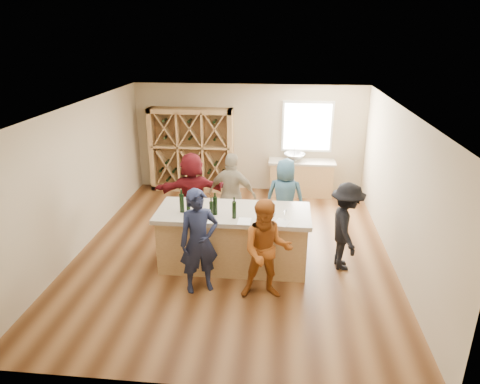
# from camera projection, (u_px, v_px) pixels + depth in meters

# --- Properties ---
(floor) EXTENTS (6.00, 7.00, 0.10)m
(floor) POSITION_uv_depth(u_px,v_px,m) (234.00, 252.00, 8.50)
(floor) COLOR brown
(floor) RESTS_ON ground
(ceiling) EXTENTS (6.00, 7.00, 0.10)m
(ceiling) POSITION_uv_depth(u_px,v_px,m) (233.00, 105.00, 7.47)
(ceiling) COLOR white
(ceiling) RESTS_ON ground
(wall_back) EXTENTS (6.00, 0.10, 2.80)m
(wall_back) POSITION_uv_depth(u_px,v_px,m) (249.00, 138.00, 11.28)
(wall_back) COLOR tan
(wall_back) RESTS_ON ground
(wall_front) EXTENTS (6.00, 0.10, 2.80)m
(wall_front) POSITION_uv_depth(u_px,v_px,m) (196.00, 292.00, 4.69)
(wall_front) COLOR tan
(wall_front) RESTS_ON ground
(wall_left) EXTENTS (0.10, 7.00, 2.80)m
(wall_left) POSITION_uv_depth(u_px,v_px,m) (77.00, 178.00, 8.28)
(wall_left) COLOR tan
(wall_left) RESTS_ON ground
(wall_right) EXTENTS (0.10, 7.00, 2.80)m
(wall_right) POSITION_uv_depth(u_px,v_px,m) (402.00, 189.00, 7.70)
(wall_right) COLOR tan
(wall_right) RESTS_ON ground
(window_frame) EXTENTS (1.30, 0.06, 1.30)m
(window_frame) POSITION_uv_depth(u_px,v_px,m) (307.00, 127.00, 10.94)
(window_frame) COLOR white
(window_frame) RESTS_ON wall_back
(window_pane) EXTENTS (1.18, 0.01, 1.18)m
(window_pane) POSITION_uv_depth(u_px,v_px,m) (307.00, 127.00, 10.91)
(window_pane) COLOR white
(window_pane) RESTS_ON wall_back
(wine_rack) EXTENTS (2.20, 0.45, 2.20)m
(wine_rack) POSITION_uv_depth(u_px,v_px,m) (192.00, 150.00, 11.27)
(wine_rack) COLOR tan
(wine_rack) RESTS_ON floor
(back_counter_base) EXTENTS (1.60, 0.58, 0.86)m
(back_counter_base) POSITION_uv_depth(u_px,v_px,m) (301.00, 179.00, 11.17)
(back_counter_base) COLOR tan
(back_counter_base) RESTS_ON floor
(back_counter_top) EXTENTS (1.70, 0.62, 0.06)m
(back_counter_top) POSITION_uv_depth(u_px,v_px,m) (302.00, 162.00, 11.01)
(back_counter_top) COLOR #AB9F8C
(back_counter_top) RESTS_ON back_counter_base
(sink) EXTENTS (0.54, 0.54, 0.19)m
(sink) POSITION_uv_depth(u_px,v_px,m) (294.00, 157.00, 10.98)
(sink) COLOR silver
(sink) RESTS_ON back_counter_top
(faucet) EXTENTS (0.02, 0.02, 0.30)m
(faucet) POSITION_uv_depth(u_px,v_px,m) (294.00, 153.00, 11.13)
(faucet) COLOR silver
(faucet) RESTS_ON back_counter_top
(tasting_counter_base) EXTENTS (2.60, 1.00, 1.00)m
(tasting_counter_base) POSITION_uv_depth(u_px,v_px,m) (234.00, 240.00, 7.78)
(tasting_counter_base) COLOR tan
(tasting_counter_base) RESTS_ON floor
(tasting_counter_top) EXTENTS (2.72, 1.12, 0.08)m
(tasting_counter_top) POSITION_uv_depth(u_px,v_px,m) (233.00, 213.00, 7.59)
(tasting_counter_top) COLOR #AB9F8C
(tasting_counter_top) RESTS_ON tasting_counter_base
(wine_bottle_a) EXTENTS (0.09, 0.09, 0.33)m
(wine_bottle_a) POSITION_uv_depth(u_px,v_px,m) (182.00, 203.00, 7.47)
(wine_bottle_a) COLOR black
(wine_bottle_a) RESTS_ON tasting_counter_top
(wine_bottle_b) EXTENTS (0.09, 0.09, 0.27)m
(wine_bottle_b) POSITION_uv_depth(u_px,v_px,m) (188.00, 208.00, 7.36)
(wine_bottle_b) COLOR black
(wine_bottle_b) RESTS_ON tasting_counter_top
(wine_bottle_c) EXTENTS (0.08, 0.08, 0.29)m
(wine_bottle_c) POSITION_uv_depth(u_px,v_px,m) (199.00, 203.00, 7.52)
(wine_bottle_c) COLOR black
(wine_bottle_c) RESTS_ON tasting_counter_top
(wine_bottle_d) EXTENTS (0.09, 0.09, 0.27)m
(wine_bottle_d) POSITION_uv_depth(u_px,v_px,m) (211.00, 209.00, 7.31)
(wine_bottle_d) COLOR black
(wine_bottle_d) RESTS_ON tasting_counter_top
(wine_bottle_e) EXTENTS (0.09, 0.09, 0.32)m
(wine_bottle_e) POSITION_uv_depth(u_px,v_px,m) (215.00, 206.00, 7.37)
(wine_bottle_e) COLOR black
(wine_bottle_e) RESTS_ON tasting_counter_top
(wine_glass_a) EXTENTS (0.09, 0.09, 0.18)m
(wine_glass_a) POSITION_uv_depth(u_px,v_px,m) (210.00, 216.00, 7.16)
(wine_glass_a) COLOR white
(wine_glass_a) RESTS_ON tasting_counter_top
(wine_glass_c) EXTENTS (0.09, 0.09, 0.19)m
(wine_glass_c) POSITION_uv_depth(u_px,v_px,m) (273.00, 219.00, 7.03)
(wine_glass_c) COLOR white
(wine_glass_c) RESTS_ON tasting_counter_top
(wine_glass_d) EXTENTS (0.07, 0.07, 0.18)m
(wine_glass_d) POSITION_uv_depth(u_px,v_px,m) (260.00, 211.00, 7.33)
(wine_glass_d) COLOR white
(wine_glass_d) RESTS_ON tasting_counter_top
(wine_glass_e) EXTENTS (0.08, 0.08, 0.18)m
(wine_glass_e) POSITION_uv_depth(u_px,v_px,m) (285.00, 215.00, 7.18)
(wine_glass_e) COLOR white
(wine_glass_e) RESTS_ON tasting_counter_top
(tasting_menu_a) EXTENTS (0.26, 0.32, 0.00)m
(tasting_menu_a) POSITION_uv_depth(u_px,v_px,m) (208.00, 220.00, 7.21)
(tasting_menu_a) COLOR white
(tasting_menu_a) RESTS_ON tasting_counter_top
(tasting_menu_b) EXTENTS (0.22, 0.30, 0.00)m
(tasting_menu_b) POSITION_uv_depth(u_px,v_px,m) (244.00, 221.00, 7.17)
(tasting_menu_b) COLOR white
(tasting_menu_b) RESTS_ON tasting_counter_top
(tasting_menu_c) EXTENTS (0.31, 0.36, 0.00)m
(tasting_menu_c) POSITION_uv_depth(u_px,v_px,m) (282.00, 222.00, 7.12)
(tasting_menu_c) COLOR white
(tasting_menu_c) RESTS_ON tasting_counter_top
(person_near_left) EXTENTS (0.79, 0.70, 1.78)m
(person_near_left) POSITION_uv_depth(u_px,v_px,m) (199.00, 241.00, 6.90)
(person_near_left) COLOR #191E38
(person_near_left) RESTS_ON floor
(person_near_right) EXTENTS (0.86, 0.53, 1.68)m
(person_near_right) POSITION_uv_depth(u_px,v_px,m) (267.00, 250.00, 6.72)
(person_near_right) COLOR #994C19
(person_near_right) RESTS_ON floor
(person_server) EXTENTS (0.56, 1.08, 1.62)m
(person_server) POSITION_uv_depth(u_px,v_px,m) (346.00, 227.00, 7.59)
(person_server) COLOR black
(person_server) RESTS_ON floor
(person_far_mid) EXTENTS (1.13, 0.75, 1.76)m
(person_far_mid) POSITION_uv_depth(u_px,v_px,m) (232.00, 195.00, 8.86)
(person_far_mid) COLOR gray
(person_far_mid) RESTS_ON floor
(person_far_right) EXTENTS (0.85, 0.60, 1.65)m
(person_far_right) POSITION_uv_depth(u_px,v_px,m) (285.00, 197.00, 8.88)
(person_far_right) COLOR #335972
(person_far_right) RESTS_ON floor
(person_far_left) EXTENTS (1.70, 0.91, 1.74)m
(person_far_left) POSITION_uv_depth(u_px,v_px,m) (193.00, 192.00, 9.01)
(person_far_left) COLOR #590F14
(person_far_left) RESTS_ON floor
(wine_bottle_f) EXTENTS (0.07, 0.07, 0.30)m
(wine_bottle_f) POSITION_uv_depth(u_px,v_px,m) (234.00, 210.00, 7.23)
(wine_bottle_f) COLOR black
(wine_bottle_f) RESTS_ON tasting_counter_top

